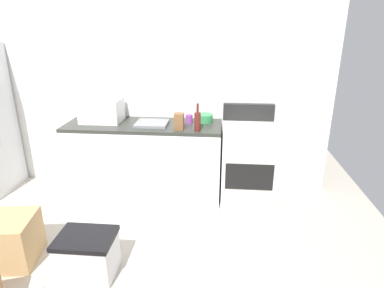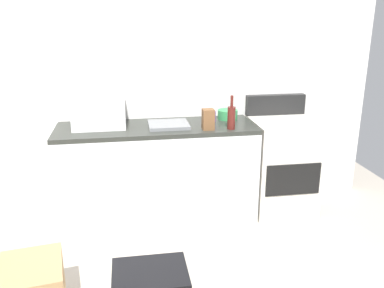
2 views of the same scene
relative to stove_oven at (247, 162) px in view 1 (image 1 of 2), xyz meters
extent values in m
plane|color=#B2A899|center=(-1.52, -1.21, -0.47)|extent=(6.00, 6.00, 0.00)
cube|color=silver|center=(-1.52, 0.34, 0.83)|extent=(5.00, 0.10, 2.60)
cube|color=silver|center=(-1.22, -0.01, -0.04)|extent=(1.80, 0.60, 0.86)
cube|color=#2D302B|center=(-1.22, -0.01, 0.41)|extent=(1.80, 0.60, 0.04)
cube|color=silver|center=(0.00, -0.01, -0.02)|extent=(0.60, 0.60, 0.90)
cube|color=black|center=(0.00, -0.31, -0.05)|extent=(0.52, 0.02, 0.30)
cube|color=black|center=(0.00, 0.25, 0.53)|extent=(0.60, 0.08, 0.20)
cube|color=white|center=(-1.72, 0.05, 0.57)|extent=(0.46, 0.34, 0.27)
cube|color=slate|center=(-1.11, -0.03, 0.45)|extent=(0.36, 0.32, 0.03)
cylinder|color=#591E19|center=(-0.57, -0.21, 0.53)|extent=(0.07, 0.07, 0.20)
cylinder|color=#591E19|center=(-0.57, -0.21, 0.68)|extent=(0.03, 0.03, 0.10)
cylinder|color=purple|center=(-0.69, 0.08, 0.48)|extent=(0.08, 0.08, 0.10)
cube|color=brown|center=(-0.78, -0.18, 0.52)|extent=(0.10, 0.10, 0.18)
cylinder|color=#338C4C|center=(-0.52, 0.14, 0.48)|extent=(0.19, 0.19, 0.09)
cube|color=tan|center=(-2.10, -1.32, -0.26)|extent=(0.44, 0.49, 0.42)
cube|color=silver|center=(-1.39, -1.44, -0.30)|extent=(0.44, 0.34, 0.34)
cube|color=black|center=(-1.39, -1.44, -0.11)|extent=(0.46, 0.36, 0.04)
camera|label=1|loc=(-0.33, -3.57, 1.51)|focal=30.65mm
camera|label=2|loc=(-1.48, -3.59, 1.41)|focal=38.34mm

